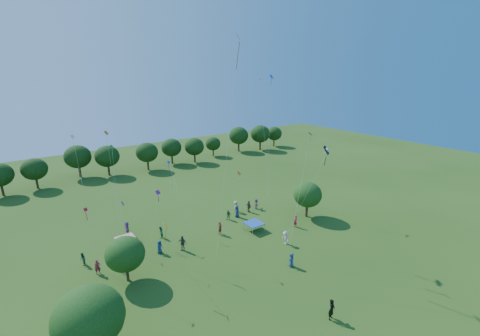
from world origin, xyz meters
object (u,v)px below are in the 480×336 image
(near_tree_east, at_px, (308,195))
(tent_blue, at_px, (254,223))
(man_in_black, at_px, (332,309))
(near_tree_west, at_px, (89,318))
(tent_red_stripe, at_px, (126,239))
(near_tree_north, at_px, (125,254))
(pirate_kite, at_px, (326,152))
(red_high_kite, at_px, (234,76))

(near_tree_east, distance_m, tent_blue, 9.44)
(near_tree_east, distance_m, man_in_black, 20.90)
(near_tree_west, relative_size, tent_blue, 2.81)
(near_tree_west, distance_m, tent_red_stripe, 16.98)
(near_tree_west, distance_m, near_tree_north, 9.72)
(pirate_kite, distance_m, red_high_kite, 13.36)
(near_tree_north, bearing_deg, pirate_kite, -17.97)
(near_tree_west, height_order, red_high_kite, red_high_kite)
(near_tree_north, distance_m, red_high_kite, 22.01)
(tent_blue, relative_size, man_in_black, 1.12)
(man_in_black, distance_m, red_high_kite, 25.16)
(tent_red_stripe, relative_size, tent_blue, 1.00)
(near_tree_east, xyz_separation_m, pirate_kite, (-4.97, -6.59, 8.47))
(tent_red_stripe, bearing_deg, red_high_kite, -29.50)
(tent_blue, xyz_separation_m, man_in_black, (-4.70, -16.78, -0.05))
(near_tree_west, xyz_separation_m, tent_blue, (22.39, 9.14, -2.89))
(near_tree_west, distance_m, man_in_black, 19.49)
(near_tree_north, bearing_deg, man_in_black, -51.51)
(near_tree_east, bearing_deg, near_tree_west, -165.86)
(pirate_kite, bearing_deg, near_tree_east, 52.99)
(pirate_kite, height_order, red_high_kite, red_high_kite)
(near_tree_west, xyz_separation_m, red_high_kite, (18.83, 8.50, 16.33))
(near_tree_west, bearing_deg, man_in_black, -23.37)
(tent_red_stripe, bearing_deg, near_tree_west, -114.74)
(near_tree_north, distance_m, man_in_black, 20.44)
(tent_blue, height_order, man_in_black, man_in_black)
(near_tree_east, relative_size, pirate_kite, 0.47)
(tent_red_stripe, bearing_deg, near_tree_north, -105.90)
(tent_blue, height_order, red_high_kite, red_high_kite)
(red_high_kite, bearing_deg, near_tree_west, -155.69)
(near_tree_west, relative_size, tent_red_stripe, 2.81)
(tent_red_stripe, xyz_separation_m, pirate_kite, (19.45, -13.87, 10.92))
(near_tree_east, height_order, pirate_kite, pirate_kite)
(near_tree_west, height_order, man_in_black, near_tree_west)
(near_tree_north, height_order, tent_red_stripe, near_tree_north)
(near_tree_north, height_order, red_high_kite, red_high_kite)
(near_tree_west, distance_m, red_high_kite, 26.33)
(near_tree_west, bearing_deg, near_tree_north, 58.70)
(near_tree_west, xyz_separation_m, tent_red_stripe, (7.00, 15.20, -2.89))
(near_tree_north, distance_m, near_tree_east, 26.40)
(near_tree_west, relative_size, pirate_kite, 0.55)
(tent_blue, height_order, pirate_kite, pirate_kite)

